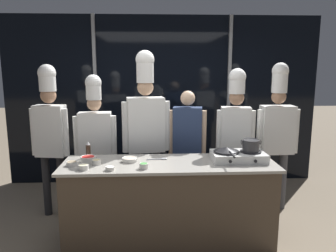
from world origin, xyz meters
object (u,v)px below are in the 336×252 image
prep_bowl_scallions (144,166)px  chef_apprentice (277,128)px  serving_spoon_slotted (161,159)px  prep_bowl_chicken (130,159)px  chef_line (146,123)px  person_guest (187,139)px  squeeze_bottle_soy (88,150)px  chef_sous (95,135)px  prep_bowl_bell_pepper (88,159)px  portable_stove (238,156)px  prep_bowl_rice (110,168)px  chef_pastry (235,128)px  prep_bowl_noodles (83,167)px  stock_pot (251,145)px  prep_bowl_mushrooms (72,163)px  chef_head (50,127)px  frying_pan (227,150)px  prep_bowl_ginger (96,162)px

prep_bowl_scallions → chef_apprentice: size_ratio=0.05×
prep_bowl_scallions → serving_spoon_slotted: 0.37m
prep_bowl_chicken → serving_spoon_slotted: 0.34m
chef_line → person_guest: (0.53, 0.02, -0.23)m
squeeze_bottle_soy → chef_sous: size_ratio=0.10×
prep_bowl_bell_pepper → person_guest: 1.31m
portable_stove → prep_bowl_scallions: portable_stove is taller
prep_bowl_rice → chef_apprentice: 2.29m
portable_stove → chef_pastry: (0.12, 0.62, 0.19)m
prep_bowl_rice → prep_bowl_scallions: (0.33, 0.04, 0.01)m
chef_sous → prep_bowl_noodles: bearing=88.9°
chef_sous → person_guest: bearing=176.8°
prep_bowl_chicken → chef_line: (0.17, 0.65, 0.29)m
prep_bowl_noodles → chef_pastry: (1.74, 0.85, 0.21)m
squeeze_bottle_soy → serving_spoon_slotted: 0.83m
stock_pot → chef_apprentice: (0.57, 0.73, 0.05)m
chef_pastry → serving_spoon_slotted: bearing=37.3°
stock_pot → prep_bowl_mushrooms: size_ratio=1.83×
stock_pot → chef_pastry: 0.62m
chef_head → chef_line: size_ratio=0.92×
prep_bowl_mushrooms → prep_bowl_rice: size_ratio=1.24×
chef_pastry → prep_bowl_rice: bearing=39.4°
stock_pot → chef_sous: chef_sous is taller
squeeze_bottle_soy → chef_line: (0.64, 0.45, 0.23)m
portable_stove → chef_sous: bearing=157.2°
prep_bowl_noodles → prep_bowl_chicken: bearing=30.6°
frying_pan → prep_bowl_scallions: (-0.89, -0.22, -0.10)m
frying_pan → prep_bowl_noodles: bearing=-171.2°
stock_pot → chef_line: bearing=149.5°
prep_bowl_rice → frying_pan: bearing=12.0°
frying_pan → stock_pot: size_ratio=2.30×
chef_pastry → prep_bowl_ginger: bearing=30.9°
frying_pan → serving_spoon_slotted: 0.72m
squeeze_bottle_soy → chef_apprentice: 2.41m
portable_stove → prep_bowl_mushrooms: portable_stove is taller
chef_head → portable_stove: bearing=171.8°
chef_apprentice → portable_stove: bearing=45.4°
prep_bowl_noodles → serving_spoon_slotted: (0.78, 0.32, -0.02)m
prep_bowl_bell_pepper → chef_sous: (-0.03, 0.64, 0.12)m
prep_bowl_scallions → chef_line: chef_line is taller
squeeze_bottle_soy → prep_bowl_scallions: size_ratio=1.97×
chef_head → chef_sous: chef_head is taller
prep_bowl_rice → chef_apprentice: chef_apprentice is taller
stock_pot → squeeze_bottle_soy: stock_pot is taller
stock_pot → chef_apprentice: chef_apprentice is taller
prep_bowl_bell_pepper → prep_bowl_rice: prep_bowl_bell_pepper is taller
prep_bowl_ginger → chef_apprentice: 2.36m
serving_spoon_slotted → chef_line: (-0.17, 0.58, 0.30)m
prep_bowl_scallions → chef_pastry: 1.44m
prep_bowl_mushrooms → chef_head: (-0.43, 0.77, 0.24)m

